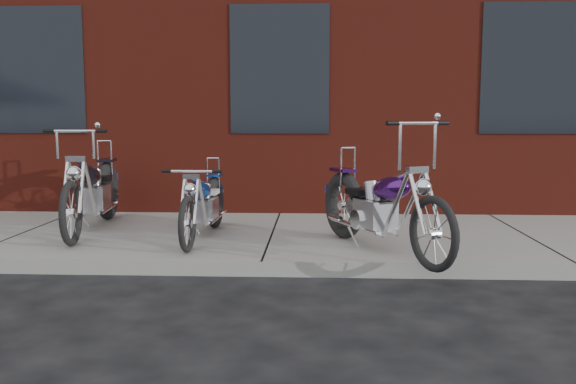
{
  "coord_description": "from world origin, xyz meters",
  "views": [
    {
      "loc": [
        0.52,
        -5.71,
        1.52
      ],
      "look_at": [
        0.22,
        0.8,
        0.73
      ],
      "focal_mm": 38.0,
      "sensor_mm": 36.0,
      "label": 1
    }
  ],
  "objects": [
    {
      "name": "ground",
      "position": [
        0.0,
        0.0,
        0.0
      ],
      "size": [
        120.0,
        120.0,
        0.0
      ],
      "primitive_type": "plane",
      "color": "black",
      "rests_on": "ground"
    },
    {
      "name": "sidewalk",
      "position": [
        0.0,
        1.5,
        0.07
      ],
      "size": [
        22.0,
        3.0,
        0.15
      ],
      "primitive_type": "cube",
      "color": "gray",
      "rests_on": "ground"
    },
    {
      "name": "chopper_blue",
      "position": [
        -0.77,
        1.15,
        0.52
      ],
      "size": [
        0.5,
        2.03,
        0.88
      ],
      "rotation": [
        0.0,
        0.0,
        -1.61
      ],
      "color": "black",
      "rests_on": "sidewalk"
    },
    {
      "name": "chopper_purple",
      "position": [
        1.18,
        0.5,
        0.58
      ],
      "size": [
        1.15,
        2.21,
        1.35
      ],
      "rotation": [
        0.0,
        0.0,
        -1.12
      ],
      "color": "black",
      "rests_on": "sidewalk"
    },
    {
      "name": "chopper_third",
      "position": [
        -2.21,
        1.56,
        0.59
      ],
      "size": [
        0.6,
        2.46,
        1.25
      ],
      "rotation": [
        0.0,
        0.0,
        -1.46
      ],
      "color": "black",
      "rests_on": "sidewalk"
    },
    {
      "name": "building_brick",
      "position": [
        0.0,
        8.0,
        4.0
      ],
      "size": [
        22.0,
        10.0,
        8.0
      ],
      "primitive_type": "cube",
      "color": "maroon",
      "rests_on": "ground"
    }
  ]
}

